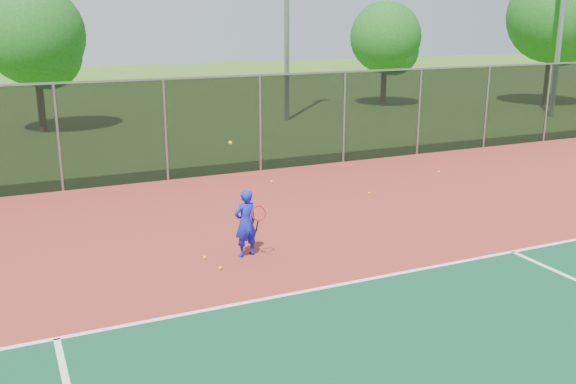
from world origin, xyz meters
name	(u,v)px	position (x,y,z in m)	size (l,w,h in m)	color
ground	(553,335)	(0.00, 0.00, 0.00)	(120.00, 120.00, 0.00)	#37611B
court_apron	(467,287)	(0.00, 2.00, 0.01)	(30.00, 20.00, 0.02)	maroon
fence_back	(260,122)	(0.00, 12.00, 1.56)	(30.00, 0.06, 3.03)	black
tennis_player	(246,223)	(-3.12, 5.11, 0.73)	(0.59, 0.63, 2.39)	#151ECA
practice_ball_0	(220,268)	(-3.84, 4.61, 0.06)	(0.07, 0.07, 0.07)	yellow
practice_ball_1	(369,193)	(1.64, 8.09, 0.06)	(0.07, 0.07, 0.07)	yellow
practice_ball_2	(439,172)	(4.95, 9.35, 0.06)	(0.07, 0.07, 0.07)	yellow
practice_ball_4	(205,257)	(-3.95, 5.28, 0.06)	(0.07, 0.07, 0.07)	yellow
practice_ball_5	(272,182)	(-0.31, 10.39, 0.06)	(0.07, 0.07, 0.07)	yellow
tree_back_left	(37,40)	(-5.64, 22.39, 3.83)	(4.16, 4.16, 6.11)	#372514
tree_back_mid	(388,41)	(12.05, 23.47, 3.51)	(3.81, 3.81, 5.59)	#372514
tree_back_right	(556,21)	(20.32, 19.91, 4.54)	(4.93, 4.93, 7.24)	#372514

